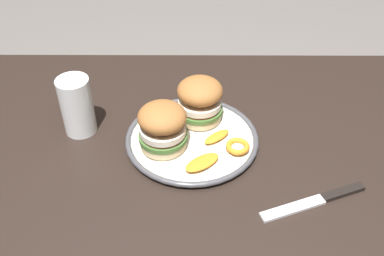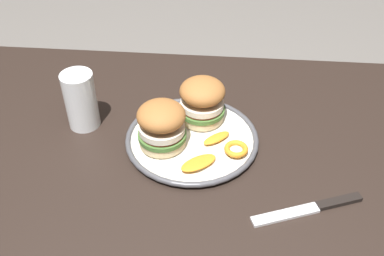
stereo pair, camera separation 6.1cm
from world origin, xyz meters
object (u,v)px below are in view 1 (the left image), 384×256
Objects in this scene: dinner_plate at (192,139)px; sandwich_half_right at (200,99)px; drinking_glass at (77,109)px; sandwich_half_left at (163,126)px; table_knife at (321,199)px; dining_table at (185,189)px.

dinner_plate is 2.05× the size of sandwich_half_right.
sandwich_half_right is 1.06× the size of drinking_glass.
drinking_glass reaches higher than sandwich_half_right.
sandwich_half_left is (0.06, 0.03, 0.06)m from dinner_plate.
table_knife is at bearing 145.91° from dinner_plate.
dining_table is at bearing 158.14° from drinking_glass.
drinking_glass reaches higher than dining_table.
sandwich_half_left is at bearing -24.28° from table_knife.
dining_table is at bearing -23.48° from table_knife.
sandwich_half_left reaches higher than dinner_plate.
dinner_plate is 2.16× the size of drinking_glass.
table_knife is at bearing 156.52° from dining_table.
sandwich_half_left is at bearing 50.22° from sandwich_half_right.
dining_table is at bearing 74.17° from dinner_plate.
drinking_glass is at bearing -22.72° from table_knife.
dining_table is 9.60× the size of sandwich_half_right.
table_knife is at bearing 134.78° from sandwich_half_right.
sandwich_half_right reaches higher than dinner_plate.
sandwich_half_right is at bearing -129.78° from sandwich_half_left.
sandwich_half_left is 1.05× the size of drinking_glass.
table_knife is (-0.31, 0.14, -0.07)m from sandwich_half_left.
sandwich_half_right is at bearing -45.22° from table_knife.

